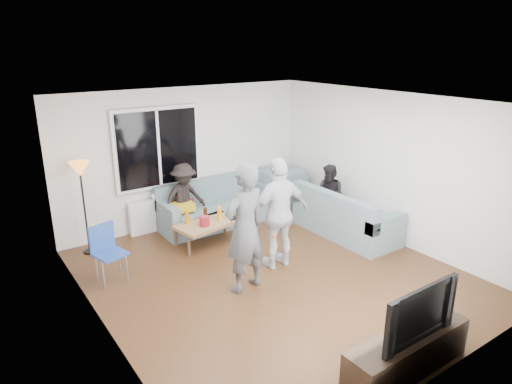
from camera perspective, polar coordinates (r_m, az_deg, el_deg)
floor at (r=7.06m, az=2.16°, el=-10.47°), size 5.00×5.50×0.04m
ceiling at (r=6.24m, az=2.45°, el=11.31°), size 5.00×5.50×0.04m
wall_back at (r=8.81m, az=-8.68°, el=4.43°), size 5.00×0.04×2.60m
wall_front at (r=4.80m, az=22.93°, el=-8.85°), size 5.00×0.04×2.60m
wall_left at (r=5.48m, az=-19.28°, el=-5.03°), size 0.04×5.50×2.60m
wall_right at (r=8.25m, az=16.42°, el=2.94°), size 0.04×5.50×2.60m
window_frame at (r=8.44m, az=-12.16°, el=5.37°), size 1.62×0.06×1.47m
window_glass at (r=8.41m, az=-12.06°, el=5.32°), size 1.50×0.02×1.35m
window_mullion at (r=8.40m, az=-12.03°, el=5.31°), size 0.05×0.03×1.35m
radiator at (r=8.76m, az=-11.53°, el=-2.60°), size 1.30×0.12×0.62m
potted_plant at (r=8.76m, az=-8.74°, el=0.98°), size 0.24×0.21×0.36m
vase at (r=8.55m, az=-12.44°, el=-0.35°), size 0.20×0.20×0.18m
sofa_back_section at (r=8.81m, az=-4.74°, el=-1.37°), size 2.30×0.85×0.85m
sofa_right_section at (r=8.45m, az=11.16°, el=-2.52°), size 2.00×0.85×0.85m
sofa_corner at (r=9.60m, az=2.97°, el=0.34°), size 0.85×0.85×0.85m
cushion_yellow at (r=8.43m, az=-9.09°, el=-1.83°), size 0.40×0.35×0.14m
cushion_red at (r=8.53m, az=-8.98°, el=-1.60°), size 0.45×0.42×0.13m
coffee_table at (r=8.05m, az=-5.99°, el=-5.08°), size 1.19×0.79×0.40m
pitcher at (r=7.79m, az=-6.45°, el=-3.63°), size 0.17×0.17×0.17m
side_chair at (r=7.02m, az=-17.69°, el=-7.46°), size 0.49×0.49×0.86m
floor_lamp at (r=7.96m, az=-20.58°, el=-1.97°), size 0.32×0.32×1.56m
player_left at (r=6.31m, az=-1.40°, el=-4.57°), size 0.73×0.54×1.85m
player_right at (r=7.00m, az=2.91°, el=-2.68°), size 1.05×0.48×1.75m
spectator_right at (r=8.68m, az=9.18°, el=-0.58°), size 0.59×0.68×1.21m
spectator_back at (r=8.46m, az=-8.92°, el=-0.77°), size 0.89×0.57×1.30m
tv_console at (r=5.40m, az=18.31°, el=-18.50°), size 1.60×0.40×0.44m
television at (r=5.11m, az=18.91°, el=-13.72°), size 1.07×0.14×0.62m
bottle_d at (r=8.00m, az=-4.57°, el=-2.68°), size 0.07×0.07×0.25m
bottle_a at (r=7.91m, az=-8.60°, el=-3.15°), size 0.07×0.07×0.23m
bottle_c at (r=8.07m, az=-6.33°, el=-2.67°), size 0.07×0.07×0.21m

